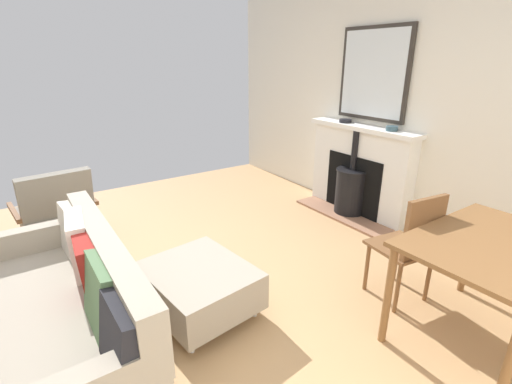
{
  "coord_description": "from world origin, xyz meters",
  "views": [
    {
      "loc": [
        0.74,
        2.51,
        1.78
      ],
      "look_at": [
        -0.78,
        0.29,
        0.79
      ],
      "focal_mm": 25.51,
      "sensor_mm": 36.0,
      "label": 1
    }
  ],
  "objects_px": {
    "mantel_bowl_far": "(392,128)",
    "armchair_accent": "(56,207)",
    "sofa": "(61,312)",
    "ottoman": "(199,285)",
    "dining_chair_near_fireplace": "(412,242)",
    "dining_table": "(494,257)",
    "fireplace": "(357,176)",
    "mantel_bowl_near": "(345,121)"
  },
  "relations": [
    {
      "from": "mantel_bowl_far",
      "to": "ottoman",
      "type": "distance_m",
      "value": 2.56
    },
    {
      "from": "mantel_bowl_far",
      "to": "armchair_accent",
      "type": "xyz_separation_m",
      "value": [
        3.1,
        -1.31,
        -0.62
      ]
    },
    {
      "from": "mantel_bowl_far",
      "to": "sofa",
      "type": "height_order",
      "value": "mantel_bowl_far"
    },
    {
      "from": "sofa",
      "to": "ottoman",
      "type": "distance_m",
      "value": 0.89
    },
    {
      "from": "ottoman",
      "to": "dining_table",
      "type": "bearing_deg",
      "value": 136.21
    },
    {
      "from": "dining_table",
      "to": "mantel_bowl_far",
      "type": "bearing_deg",
      "value": -123.48
    },
    {
      "from": "mantel_bowl_near",
      "to": "dining_table",
      "type": "distance_m",
      "value": 2.47
    },
    {
      "from": "mantel_bowl_near",
      "to": "dining_table",
      "type": "xyz_separation_m",
      "value": [
        1.03,
        2.2,
        -0.44
      ]
    },
    {
      "from": "fireplace",
      "to": "mantel_bowl_far",
      "type": "height_order",
      "value": "mantel_bowl_far"
    },
    {
      "from": "fireplace",
      "to": "dining_chair_near_fireplace",
      "type": "relative_size",
      "value": 1.6
    },
    {
      "from": "armchair_accent",
      "to": "dining_chair_near_fireplace",
      "type": "height_order",
      "value": "dining_chair_near_fireplace"
    },
    {
      "from": "sofa",
      "to": "fireplace",
      "type": "bearing_deg",
      "value": -169.7
    },
    {
      "from": "mantel_bowl_near",
      "to": "ottoman",
      "type": "bearing_deg",
      "value": 20.4
    },
    {
      "from": "dining_table",
      "to": "dining_chair_near_fireplace",
      "type": "distance_m",
      "value": 0.55
    },
    {
      "from": "mantel_bowl_far",
      "to": "dining_chair_near_fireplace",
      "type": "height_order",
      "value": "mantel_bowl_far"
    },
    {
      "from": "dining_table",
      "to": "fireplace",
      "type": "bearing_deg",
      "value": -117.64
    },
    {
      "from": "mantel_bowl_near",
      "to": "dining_table",
      "type": "bearing_deg",
      "value": 64.96
    },
    {
      "from": "sofa",
      "to": "dining_table",
      "type": "height_order",
      "value": "sofa"
    },
    {
      "from": "mantel_bowl_far",
      "to": "dining_table",
      "type": "height_order",
      "value": "mantel_bowl_far"
    },
    {
      "from": "sofa",
      "to": "mantel_bowl_far",
      "type": "bearing_deg",
      "value": -176.36
    },
    {
      "from": "mantel_bowl_near",
      "to": "mantel_bowl_far",
      "type": "xyz_separation_m",
      "value": [
        0.0,
        0.65,
        0.01
      ]
    },
    {
      "from": "dining_chair_near_fireplace",
      "to": "armchair_accent",
      "type": "bearing_deg",
      "value": -48.59
    },
    {
      "from": "mantel_bowl_near",
      "to": "armchair_accent",
      "type": "height_order",
      "value": "mantel_bowl_near"
    },
    {
      "from": "dining_table",
      "to": "dining_chair_near_fireplace",
      "type": "bearing_deg",
      "value": -88.67
    },
    {
      "from": "mantel_bowl_far",
      "to": "dining_chair_near_fireplace",
      "type": "xyz_separation_m",
      "value": [
        1.04,
        1.02,
        -0.58
      ]
    },
    {
      "from": "fireplace",
      "to": "armchair_accent",
      "type": "xyz_separation_m",
      "value": [
        3.09,
        -0.93,
        0.01
      ]
    },
    {
      "from": "mantel_bowl_far",
      "to": "dining_chair_near_fireplace",
      "type": "distance_m",
      "value": 1.57
    },
    {
      "from": "mantel_bowl_near",
      "to": "armchair_accent",
      "type": "xyz_separation_m",
      "value": [
        3.1,
        -0.67,
        -0.61
      ]
    },
    {
      "from": "dining_table",
      "to": "mantel_bowl_near",
      "type": "bearing_deg",
      "value": -115.04
    },
    {
      "from": "mantel_bowl_near",
      "to": "dining_chair_near_fireplace",
      "type": "relative_size",
      "value": 0.16
    },
    {
      "from": "mantel_bowl_far",
      "to": "sofa",
      "type": "relative_size",
      "value": 0.07
    },
    {
      "from": "fireplace",
      "to": "dining_table",
      "type": "bearing_deg",
      "value": 62.36
    },
    {
      "from": "mantel_bowl_near",
      "to": "dining_chair_near_fireplace",
      "type": "xyz_separation_m",
      "value": [
        1.04,
        1.67,
        -0.57
      ]
    },
    {
      "from": "fireplace",
      "to": "dining_table",
      "type": "height_order",
      "value": "fireplace"
    },
    {
      "from": "mantel_bowl_far",
      "to": "fireplace",
      "type": "bearing_deg",
      "value": -88.12
    },
    {
      "from": "dining_chair_near_fireplace",
      "to": "ottoman",
      "type": "bearing_deg",
      "value": -29.86
    },
    {
      "from": "armchair_accent",
      "to": "dining_table",
      "type": "height_order",
      "value": "armchair_accent"
    },
    {
      "from": "mantel_bowl_far",
      "to": "dining_chair_near_fireplace",
      "type": "relative_size",
      "value": 0.14
    },
    {
      "from": "fireplace",
      "to": "mantel_bowl_near",
      "type": "distance_m",
      "value": 0.67
    },
    {
      "from": "sofa",
      "to": "armchair_accent",
      "type": "distance_m",
      "value": 1.54
    },
    {
      "from": "dining_table",
      "to": "dining_chair_near_fireplace",
      "type": "height_order",
      "value": "dining_chair_near_fireplace"
    },
    {
      "from": "sofa",
      "to": "dining_table",
      "type": "xyz_separation_m",
      "value": [
        -2.25,
        1.35,
        0.29
      ]
    }
  ]
}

